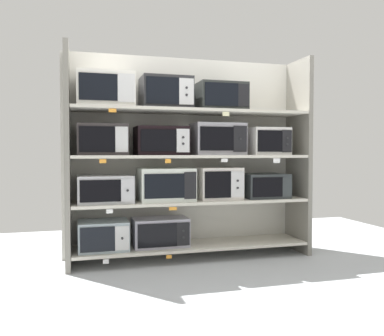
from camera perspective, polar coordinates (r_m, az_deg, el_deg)
name	(u,v)px	position (r m, az deg, el deg)	size (l,w,h in m)	color
ground	(224,289)	(3.58, 4.49, -16.33)	(6.46, 6.00, 0.02)	#B2B7BC
back_panel	(185,156)	(4.61, -0.92, 1.63)	(2.66, 0.04, 2.17)	beige
upright_left	(67,157)	(4.19, -16.86, 1.49)	(0.05, 0.51, 2.17)	gray
upright_right	(299,156)	(4.84, 14.53, 1.59)	(0.05, 0.51, 2.17)	gray
shelf_0	(192,245)	(4.46, 0.00, -10.66)	(2.46, 0.51, 0.03)	beige
microwave_0	(103,235)	(4.27, -12.18, -9.08)	(0.49, 0.40, 0.29)	#97A7AF
microwave_1	(160,232)	(4.34, -4.41, -8.83)	(0.56, 0.35, 0.29)	#9F9BAB
price_tag_0	(106,262)	(4.07, -11.83, -12.55)	(0.06, 0.00, 0.04)	white
price_tag_1	(169,257)	(4.15, -3.20, -12.17)	(0.05, 0.00, 0.04)	orange
shelf_1	(192,201)	(4.38, 0.00, -4.61)	(2.46, 0.51, 0.03)	beige
microwave_2	(105,189)	(4.21, -11.91, -2.85)	(0.54, 0.43, 0.27)	#BBBCBF
microwave_3	(166,184)	(4.29, -3.64, -2.28)	(0.56, 0.42, 0.34)	silver
microwave_4	(218,183)	(4.44, 3.65, -2.12)	(0.45, 0.39, 0.34)	silver
microwave_5	(264,186)	(4.65, 9.90, -2.41)	(0.48, 0.42, 0.27)	#2E3335
price_tag_2	(110,211)	(3.98, -11.33, -5.90)	(0.06, 0.00, 0.04)	white
price_tag_3	(173,209)	(4.07, -2.64, -5.64)	(0.08, 0.00, 0.03)	orange
shelf_2	(192,156)	(4.35, 0.00, 1.60)	(2.46, 0.51, 0.03)	beige
microwave_6	(102,140)	(4.19, -12.32, 3.83)	(0.49, 0.37, 0.31)	#342F2F
microwave_7	(161,141)	(4.27, -4.32, 3.75)	(0.52, 0.41, 0.29)	black
microwave_8	(218,139)	(4.43, 3.61, 4.00)	(0.54, 0.36, 0.34)	#A19FA8
microwave_9	(267,141)	(4.65, 10.29, 3.63)	(0.42, 0.40, 0.30)	silver
price_tag_4	(103,161)	(3.94, -12.23, 0.93)	(0.06, 0.00, 0.04)	orange
price_tag_5	(168,161)	(4.02, -3.32, 0.98)	(0.06, 0.00, 0.04)	orange
price_tag_6	(224,160)	(4.19, 4.51, 1.06)	(0.07, 0.00, 0.04)	white
price_tag_7	(277,161)	(4.42, 11.63, 1.00)	(0.08, 0.00, 0.05)	white
shelf_3	(192,111)	(4.37, 0.00, 7.83)	(2.46, 0.51, 0.03)	beige
microwave_10	(105,90)	(4.24, -11.91, 10.48)	(0.55, 0.42, 0.34)	silver
microwave_11	(166,93)	(4.32, -3.64, 10.26)	(0.51, 0.40, 0.33)	#2A2A2D
microwave_12	(220,97)	(4.48, 3.89, 9.74)	(0.51, 0.43, 0.29)	#2C302D
price_tag_8	(112,110)	(3.96, -10.94, 7.83)	(0.07, 0.00, 0.04)	orange
price_tag_9	(226,114)	(4.21, 4.72, 7.47)	(0.07, 0.00, 0.04)	beige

